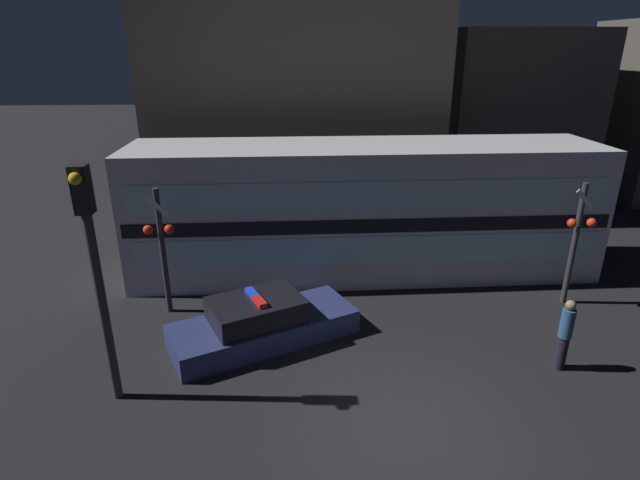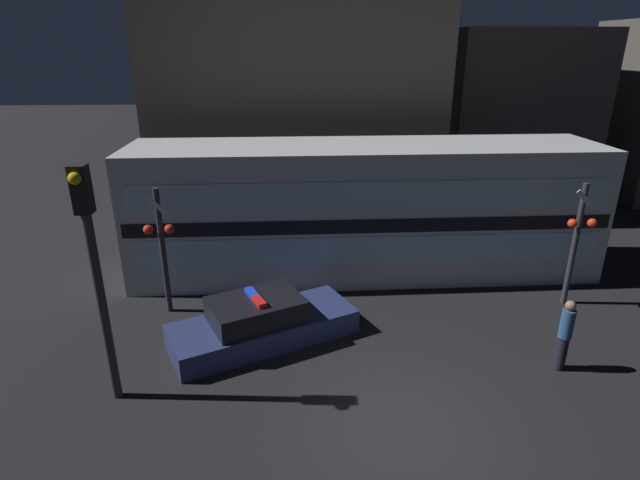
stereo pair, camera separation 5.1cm
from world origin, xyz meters
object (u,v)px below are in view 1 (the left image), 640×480
train (364,210)px  pedestrian (565,334)px  police_car (262,323)px  crossing_signal_near (576,239)px  traffic_light_corner (96,268)px

train → pedestrian: 7.01m
train → pedestrian: size_ratio=8.32×
pedestrian → police_car: bearing=166.5°
police_car → crossing_signal_near: size_ratio=1.37×
police_car → pedestrian: pedestrian is taller
crossing_signal_near → traffic_light_corner: (-11.64, -3.42, 1.02)m
train → pedestrian: train is taller
pedestrian → crossing_signal_near: size_ratio=0.49×
train → police_car: size_ratio=2.96×
police_car → crossing_signal_near: 8.90m
train → pedestrian: bearing=-57.1°
pedestrian → crossing_signal_near: (1.76, 3.04, 1.09)m
crossing_signal_near → train: bearing=153.4°
crossing_signal_near → traffic_light_corner: size_ratio=0.72×
crossing_signal_near → traffic_light_corner: traffic_light_corner is taller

